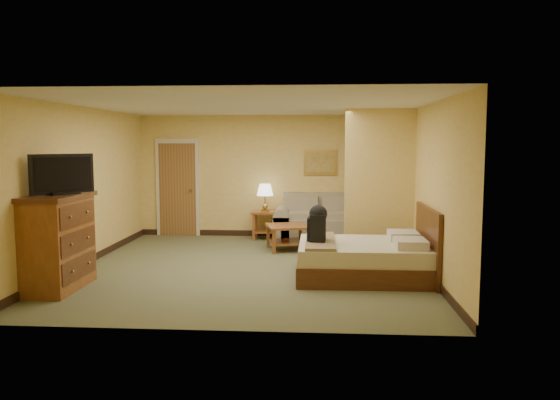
# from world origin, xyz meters

# --- Properties ---
(floor) EXTENTS (6.00, 6.00, 0.00)m
(floor) POSITION_xyz_m (0.00, 0.00, 0.00)
(floor) COLOR brown
(floor) RESTS_ON ground
(ceiling) EXTENTS (6.00, 6.00, 0.00)m
(ceiling) POSITION_xyz_m (0.00, 0.00, 2.60)
(ceiling) COLOR white
(ceiling) RESTS_ON back_wall
(back_wall) EXTENTS (5.50, 0.02, 2.60)m
(back_wall) POSITION_xyz_m (0.00, 3.00, 1.30)
(back_wall) COLOR #E1BE60
(back_wall) RESTS_ON floor
(left_wall) EXTENTS (0.02, 6.00, 2.60)m
(left_wall) POSITION_xyz_m (-2.75, 0.00, 1.30)
(left_wall) COLOR #E1BE60
(left_wall) RESTS_ON floor
(right_wall) EXTENTS (0.02, 6.00, 2.60)m
(right_wall) POSITION_xyz_m (2.75, 0.00, 1.30)
(right_wall) COLOR #E1BE60
(right_wall) RESTS_ON floor
(partition) EXTENTS (1.20, 0.15, 2.60)m
(partition) POSITION_xyz_m (2.15, 0.93, 1.30)
(partition) COLOR #E1BE60
(partition) RESTS_ON floor
(door) EXTENTS (0.94, 0.16, 2.10)m
(door) POSITION_xyz_m (-1.95, 2.96, 1.03)
(door) COLOR beige
(door) RESTS_ON floor
(baseboard) EXTENTS (5.50, 0.02, 0.12)m
(baseboard) POSITION_xyz_m (0.00, 2.99, 0.06)
(baseboard) COLOR black
(baseboard) RESTS_ON floor
(loveseat) EXTENTS (1.89, 0.88, 0.96)m
(loveseat) POSITION_xyz_m (1.13, 2.58, 0.31)
(loveseat) COLOR gray
(loveseat) RESTS_ON floor
(side_table) EXTENTS (0.53, 0.53, 0.59)m
(side_table) POSITION_xyz_m (-0.02, 2.65, 0.39)
(side_table) COLOR brown
(side_table) RESTS_ON floor
(table_lamp) EXTENTS (0.34, 0.34, 0.57)m
(table_lamp) POSITION_xyz_m (-0.02, 2.65, 1.02)
(table_lamp) COLOR olive
(table_lamp) RESTS_ON side_table
(coffee_table) EXTENTS (0.91, 0.91, 0.48)m
(coffee_table) POSITION_xyz_m (0.52, 1.47, 0.34)
(coffee_table) COLOR brown
(coffee_table) RESTS_ON floor
(wall_picture) EXTENTS (0.70, 0.04, 0.54)m
(wall_picture) POSITION_xyz_m (1.13, 2.97, 1.60)
(wall_picture) COLOR #B78E3F
(wall_picture) RESTS_ON back_wall
(dresser) EXTENTS (0.65, 1.23, 1.32)m
(dresser) POSITION_xyz_m (-2.47, -1.49, 0.66)
(dresser) COLOR brown
(dresser) RESTS_ON floor
(tv) EXTENTS (0.59, 0.76, 0.55)m
(tv) POSITION_xyz_m (-2.38, -1.49, 1.57)
(tv) COLOR black
(tv) RESTS_ON dresser
(bed) EXTENTS (1.96, 1.65, 1.07)m
(bed) POSITION_xyz_m (1.82, -0.53, 0.29)
(bed) COLOR #462210
(bed) RESTS_ON floor
(backpack) EXTENTS (0.27, 0.35, 0.58)m
(backpack) POSITION_xyz_m (1.09, -0.63, 0.83)
(backpack) COLOR black
(backpack) RESTS_ON bed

